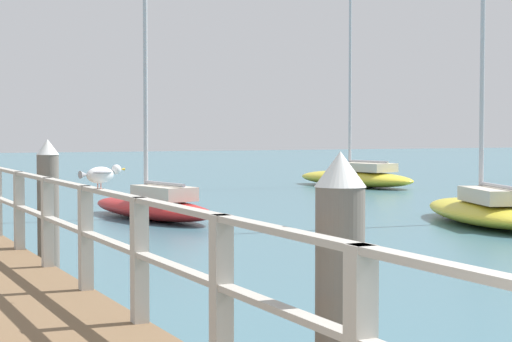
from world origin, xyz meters
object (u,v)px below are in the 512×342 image
at_px(dock_piling_far, 48,211).
at_px(boat_3, 356,177).
at_px(boat_1, 486,208).
at_px(dock_piling_near, 340,316).
at_px(boat_6, 153,205).
at_px(seagull_foreground, 101,174).

xyz_separation_m(dock_piling_far, boat_3, (14.32, 15.49, -0.59)).
bearing_deg(boat_1, dock_piling_near, -114.12).
bearing_deg(boat_6, dock_piling_far, -128.27).
bearing_deg(boat_3, boat_1, -121.75).
distance_m(dock_piling_far, boat_6, 8.54).
height_order(dock_piling_far, boat_6, boat_6).
distance_m(seagull_foreground, boat_1, 12.73).
xyz_separation_m(dock_piling_far, seagull_foreground, (-0.37, -3.82, 0.66)).
bearing_deg(boat_6, seagull_foreground, -121.33).
bearing_deg(dock_piling_far, boat_3, 47.23).
bearing_deg(boat_1, boat_6, 164.57).
distance_m(dock_piling_far, boat_3, 21.10).
relative_size(seagull_foreground, boat_6, 0.09).
bearing_deg(boat_3, dock_piling_near, -134.33).
distance_m(boat_1, boat_3, 12.83).
bearing_deg(seagull_foreground, dock_piling_far, 156.23).
bearing_deg(dock_piling_near, seagull_foreground, 95.99).
height_order(dock_piling_near, boat_3, boat_3).
distance_m(dock_piling_near, seagull_foreground, 3.62).
distance_m(dock_piling_near, boat_1, 14.73).
bearing_deg(boat_1, boat_3, 89.40).
xyz_separation_m(dock_piling_near, boat_3, (14.32, 22.85, -0.59)).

